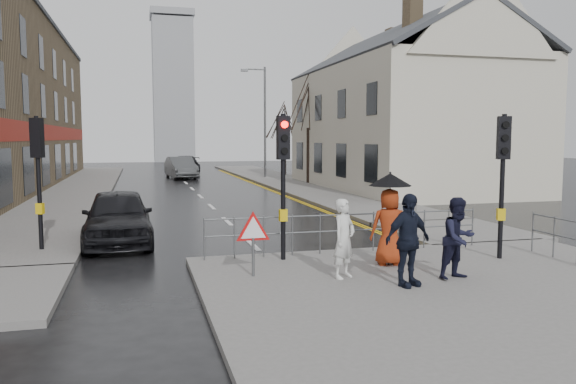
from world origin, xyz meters
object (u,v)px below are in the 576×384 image
pedestrian_b (458,238)px  car_mid (181,168)px  pedestrian_with_umbrella (390,215)px  pedestrian_d (408,240)px  pedestrian_a (344,239)px  car_parked (118,217)px

pedestrian_b → car_mid: pedestrian_b is taller
pedestrian_with_umbrella → pedestrian_d: size_ratio=1.15×
pedestrian_a → pedestrian_b: bearing=-51.1°
pedestrian_a → pedestrian_with_umbrella: 1.67m
pedestrian_b → pedestrian_with_umbrella: bearing=103.5°
pedestrian_with_umbrella → car_parked: pedestrian_with_umbrella is taller
car_parked → pedestrian_b: bearing=-44.8°
pedestrian_a → car_mid: (-0.96, 31.60, -0.15)m
pedestrian_d → car_parked: (-5.55, 6.72, -0.26)m
pedestrian_b → car_parked: pedestrian_b is taller
car_mid → pedestrian_with_umbrella: bearing=-92.4°
car_mid → pedestrian_a: bearing=-95.0°
pedestrian_d → car_mid: (-1.91, 32.51, -0.23)m
pedestrian_with_umbrella → car_parked: (-5.99, 4.96, -0.49)m
pedestrian_a → pedestrian_b: 2.31m
pedestrian_a → pedestrian_b: (2.21, -0.65, 0.02)m
pedestrian_d → pedestrian_with_umbrella: bearing=60.2°
pedestrian_a → pedestrian_with_umbrella: (1.40, 0.85, 0.31)m
pedestrian_with_umbrella → car_mid: size_ratio=0.42×
pedestrian_a → pedestrian_d: bearing=-78.3°
car_parked → car_mid: (3.63, 25.79, 0.03)m
pedestrian_a → car_parked: (-4.59, 5.81, -0.17)m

